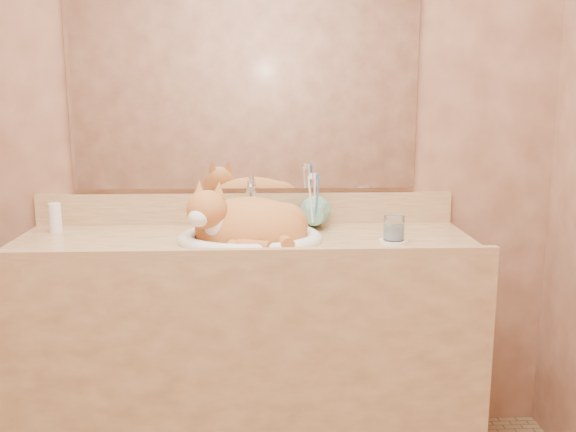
{
  "coord_description": "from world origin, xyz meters",
  "views": [
    {
      "loc": [
        0.06,
        -1.45,
        1.36
      ],
      "look_at": [
        0.15,
        0.7,
        0.93
      ],
      "focal_mm": 40.0,
      "sensor_mm": 36.0,
      "label": 1
    }
  ],
  "objects_px": {
    "sink_basin": "(250,219)",
    "cat": "(245,222)",
    "vanity_counter": "(246,354)",
    "water_glass": "(394,228)",
    "toothbrush_cup": "(314,218)",
    "soap_dispenser": "(286,210)"
  },
  "relations": [
    {
      "from": "vanity_counter",
      "to": "sink_basin",
      "type": "relative_size",
      "value": 3.28
    },
    {
      "from": "vanity_counter",
      "to": "sink_basin",
      "type": "distance_m",
      "value": 0.5
    },
    {
      "from": "soap_dispenser",
      "to": "vanity_counter",
      "type": "bearing_deg",
      "value": -163.98
    },
    {
      "from": "vanity_counter",
      "to": "toothbrush_cup",
      "type": "height_order",
      "value": "toothbrush_cup"
    },
    {
      "from": "toothbrush_cup",
      "to": "water_glass",
      "type": "height_order",
      "value": "toothbrush_cup"
    },
    {
      "from": "cat",
      "to": "toothbrush_cup",
      "type": "xyz_separation_m",
      "value": [
        0.25,
        0.12,
        -0.01
      ]
    },
    {
      "from": "cat",
      "to": "sink_basin",
      "type": "bearing_deg",
      "value": 24.62
    },
    {
      "from": "toothbrush_cup",
      "to": "sink_basin",
      "type": "bearing_deg",
      "value": -152.85
    },
    {
      "from": "soap_dispenser",
      "to": "water_glass",
      "type": "relative_size",
      "value": 1.93
    },
    {
      "from": "sink_basin",
      "to": "cat",
      "type": "xyz_separation_m",
      "value": [
        -0.02,
        -0.0,
        -0.01
      ]
    },
    {
      "from": "water_glass",
      "to": "soap_dispenser",
      "type": "bearing_deg",
      "value": 151.58
    },
    {
      "from": "sink_basin",
      "to": "water_glass",
      "type": "xyz_separation_m",
      "value": [
        0.49,
        -0.06,
        -0.02
      ]
    },
    {
      "from": "sink_basin",
      "to": "toothbrush_cup",
      "type": "relative_size",
      "value": 4.13
    },
    {
      "from": "vanity_counter",
      "to": "water_glass",
      "type": "height_order",
      "value": "water_glass"
    },
    {
      "from": "sink_basin",
      "to": "toothbrush_cup",
      "type": "xyz_separation_m",
      "value": [
        0.23,
        0.12,
        -0.02
      ]
    },
    {
      "from": "sink_basin",
      "to": "water_glass",
      "type": "distance_m",
      "value": 0.49
    },
    {
      "from": "vanity_counter",
      "to": "soap_dispenser",
      "type": "bearing_deg",
      "value": 37.56
    },
    {
      "from": "sink_basin",
      "to": "cat",
      "type": "distance_m",
      "value": 0.02
    },
    {
      "from": "vanity_counter",
      "to": "water_glass",
      "type": "xyz_separation_m",
      "value": [
        0.51,
        -0.08,
        0.48
      ]
    },
    {
      "from": "sink_basin",
      "to": "soap_dispenser",
      "type": "bearing_deg",
      "value": 32.92
    },
    {
      "from": "cat",
      "to": "water_glass",
      "type": "bearing_deg",
      "value": 11.98
    },
    {
      "from": "soap_dispenser",
      "to": "toothbrush_cup",
      "type": "relative_size",
      "value": 1.36
    }
  ]
}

